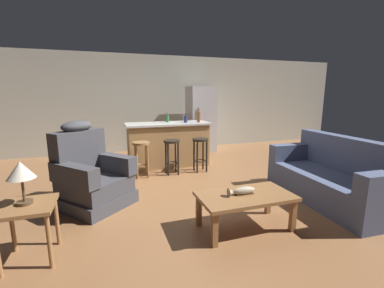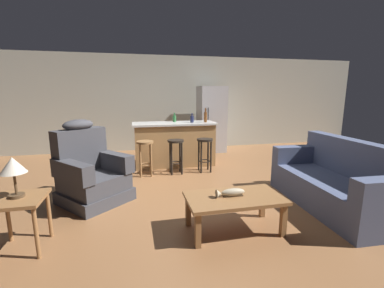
% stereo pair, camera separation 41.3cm
% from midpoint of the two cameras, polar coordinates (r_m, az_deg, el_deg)
% --- Properties ---
extents(ground_plane, '(12.00, 12.00, 0.00)m').
position_cam_midpoint_polar(ground_plane, '(4.53, -3.88, -9.20)').
color(ground_plane, brown).
extents(back_wall, '(12.00, 0.05, 2.60)m').
position_cam_midpoint_polar(back_wall, '(7.32, -10.32, 8.85)').
color(back_wall, '#B2B2A3').
rests_on(back_wall, ground_plane).
extents(coffee_table, '(1.10, 0.60, 0.42)m').
position_cam_midpoint_polar(coffee_table, '(3.08, 7.95, -12.08)').
color(coffee_table, olive).
rests_on(coffee_table, ground_plane).
extents(fish_figurine, '(0.34, 0.10, 0.10)m').
position_cam_midpoint_polar(fish_figurine, '(3.03, 7.10, -10.40)').
color(fish_figurine, '#4C3823').
rests_on(fish_figurine, coffee_table).
extents(couch, '(0.93, 1.94, 0.94)m').
position_cam_midpoint_polar(couch, '(4.25, 26.41, -6.90)').
color(couch, '#4C5675').
rests_on(couch, ground_plane).
extents(recliner_near_lamp, '(1.19, 1.19, 1.20)m').
position_cam_midpoint_polar(recliner_near_lamp, '(4.01, -24.38, -6.56)').
color(recliner_near_lamp, '#3D3D42').
rests_on(recliner_near_lamp, ground_plane).
extents(end_table, '(0.48, 0.48, 0.56)m').
position_cam_midpoint_polar(end_table, '(3.03, -36.22, -12.63)').
color(end_table, olive).
rests_on(end_table, ground_plane).
extents(table_lamp, '(0.24, 0.24, 0.41)m').
position_cam_midpoint_polar(table_lamp, '(2.93, -37.25, -5.09)').
color(table_lamp, '#4C3823').
rests_on(table_lamp, end_table).
extents(kitchen_island, '(1.80, 0.70, 0.95)m').
position_cam_midpoint_polar(kitchen_island, '(5.67, -7.41, -0.07)').
color(kitchen_island, '#AD7F4C').
rests_on(kitchen_island, ground_plane).
extents(bar_stool_left, '(0.32, 0.32, 0.68)m').
position_cam_midpoint_polar(bar_stool_left, '(4.97, -13.56, -1.95)').
color(bar_stool_left, olive).
rests_on(bar_stool_left, ground_plane).
extents(bar_stool_middle, '(0.32, 0.32, 0.68)m').
position_cam_midpoint_polar(bar_stool_middle, '(5.05, -6.83, -1.51)').
color(bar_stool_middle, black).
rests_on(bar_stool_middle, ground_plane).
extents(bar_stool_right, '(0.32, 0.32, 0.68)m').
position_cam_midpoint_polar(bar_stool_right, '(5.20, -0.41, -1.06)').
color(bar_stool_right, black).
rests_on(bar_stool_right, ground_plane).
extents(refrigerator, '(0.70, 0.69, 1.76)m').
position_cam_midpoint_polar(refrigerator, '(7.07, 0.32, 5.54)').
color(refrigerator, '#B7B7BC').
rests_on(refrigerator, ground_plane).
extents(bottle_tall_green, '(0.08, 0.08, 0.20)m').
position_cam_midpoint_polar(bottle_tall_green, '(5.61, -3.56, 5.55)').
color(bottle_tall_green, '#23284C').
rests_on(bottle_tall_green, kitchen_island).
extents(bottle_short_amber, '(0.08, 0.08, 0.20)m').
position_cam_midpoint_polar(bottle_short_amber, '(5.75, -7.55, 5.62)').
color(bottle_short_amber, '#2D6B38').
rests_on(bottle_short_amber, kitchen_island).
extents(bottle_wine_dark, '(0.07, 0.07, 0.31)m').
position_cam_midpoint_polar(bottle_wine_dark, '(5.67, -0.58, 6.06)').
color(bottle_wine_dark, brown).
rests_on(bottle_wine_dark, kitchen_island).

